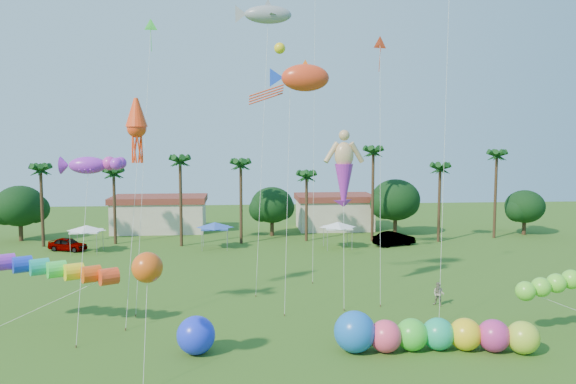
{
  "coord_description": "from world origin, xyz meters",
  "views": [
    {
      "loc": [
        -3.23,
        -26.75,
        12.48
      ],
      "look_at": [
        0.0,
        10.0,
        9.0
      ],
      "focal_mm": 35.0,
      "sensor_mm": 36.0,
      "label": 1
    }
  ],
  "objects": [
    {
      "name": "caterpillar_inflatable",
      "position": [
        7.77,
        4.47,
        1.03
      ],
      "size": [
        12.03,
        3.39,
        2.45
      ],
      "rotation": [
        0.0,
        0.0,
        -0.1
      ],
      "color": "#FF436C",
      "rests_on": "ground"
    },
    {
      "name": "tent_row",
      "position": [
        -6.0,
        36.33,
        2.75
      ],
      "size": [
        31.0,
        4.0,
        0.6
      ],
      "color": "white",
      "rests_on": "ground"
    },
    {
      "name": "spectator_b",
      "position": [
        11.66,
        13.3,
        0.88
      ],
      "size": [
        1.09,
        1.06,
        1.77
      ],
      "primitive_type": "imported",
      "rotation": [
        0.0,
        0.0,
        -0.68
      ],
      "color": "gray",
      "rests_on": "ground"
    },
    {
      "name": "rainbow_tube",
      "position": [
        -13.83,
        10.11,
        3.53
      ],
      "size": [
        9.6,
        3.77,
        4.1
      ],
      "color": "#F33F1B",
      "rests_on": "ground"
    },
    {
      "name": "delta_kite_red",
      "position": [
        7.91,
        17.32,
        19.63
      ],
      "size": [
        1.38,
        4.32,
        20.58
      ],
      "color": "red",
      "rests_on": "ground"
    },
    {
      "name": "shark_kite",
      "position": [
        -0.56,
        23.67,
        23.37
      ],
      "size": [
        5.83,
        8.4,
        24.37
      ],
      "color": "gray",
      "rests_on": "ground"
    },
    {
      "name": "car_a",
      "position": [
        -22.43,
        37.2,
        0.74
      ],
      "size": [
        4.68,
        3.14,
        1.48
      ],
      "primitive_type": "imported",
      "rotation": [
        0.0,
        0.0,
        1.22
      ],
      "color": "#4C4C54",
      "rests_on": "ground"
    },
    {
      "name": "buildings_row",
      "position": [
        -3.09,
        50.0,
        2.0
      ],
      "size": [
        35.0,
        7.0,
        4.0
      ],
      "color": "beige",
      "rests_on": "ground"
    },
    {
      "name": "orange_ball_kite",
      "position": [
        -8.0,
        2.3,
        5.86
      ],
      "size": [
        2.04,
        2.92,
        6.67
      ],
      "color": "#DF5012",
      "rests_on": "ground"
    },
    {
      "name": "squid_kite",
      "position": [
        -10.42,
        13.99,
        13.26
      ],
      "size": [
        2.06,
        5.32,
        15.48
      ],
      "color": "#FF4014",
      "rests_on": "ground"
    },
    {
      "name": "merman_kite",
      "position": [
        5.06,
        17.02,
        9.74
      ],
      "size": [
        2.94,
        5.68,
        12.68
      ],
      "color": "tan",
      "rests_on": "ground"
    },
    {
      "name": "tree_line",
      "position": [
        3.57,
        44.0,
        4.28
      ],
      "size": [
        69.46,
        8.91,
        11.0
      ],
      "color": "#3A2819",
      "rests_on": "ground"
    },
    {
      "name": "lobster_kite",
      "position": [
        -12.96,
        10.47,
        10.8
      ],
      "size": [
        4.49,
        5.18,
        11.61
      ],
      "color": "purple",
      "rests_on": "ground"
    },
    {
      "name": "delta_kite_green",
      "position": [
        -9.83,
        17.43,
        20.56
      ],
      "size": [
        1.39,
        5.13,
        21.61
      ],
      "color": "#37EA3E",
      "rests_on": "ground"
    },
    {
      "name": "car_b",
      "position": [
        14.92,
        36.98,
        0.83
      ],
      "size": [
        5.33,
        3.45,
        1.66
      ],
      "primitive_type": "imported",
      "rotation": [
        0.0,
        0.0,
        1.94
      ],
      "color": "#4C4C54",
      "rests_on": "ground"
    },
    {
      "name": "fish_kite",
      "position": [
        1.84,
        16.0,
        17.1
      ],
      "size": [
        5.66,
        5.51,
        18.25
      ],
      "color": "red",
      "rests_on": "ground"
    },
    {
      "name": "blue_ball",
      "position": [
        -5.79,
        5.27,
        1.12
      ],
      "size": [
        2.24,
        2.24,
        2.24
      ],
      "primitive_type": "sphere",
      "color": "#1C30FD",
      "rests_on": "ground"
    },
    {
      "name": "green_worm",
      "position": [
        14.87,
        6.66,
        2.86
      ],
      "size": [
        10.85,
        3.51,
        3.61
      ],
      "color": "#65DE31",
      "rests_on": "ground"
    }
  ]
}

